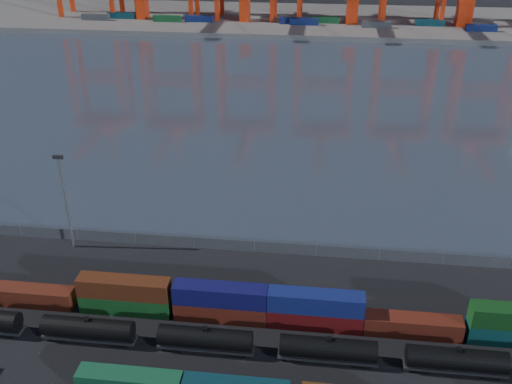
# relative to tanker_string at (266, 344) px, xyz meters

# --- Properties ---
(ground) EXTENTS (700.00, 700.00, 0.00)m
(ground) POSITION_rel_tanker_string_xyz_m (-4.25, -4.86, -1.92)
(ground) COLOR black
(ground) RESTS_ON ground
(harbor_water) EXTENTS (700.00, 700.00, 0.00)m
(harbor_water) POSITION_rel_tanker_string_xyz_m (-4.25, 100.14, -1.91)
(harbor_water) COLOR #303946
(harbor_water) RESTS_ON ground
(far_quay) EXTENTS (700.00, 70.00, 2.00)m
(far_quay) POSITION_rel_tanker_string_xyz_m (-4.25, 205.14, -0.92)
(far_quay) COLOR #514F4C
(far_quay) RESTS_ON ground
(container_row_north) EXTENTS (142.50, 2.60, 5.54)m
(container_row_north) POSITION_rel_tanker_string_xyz_m (3.97, 6.31, 0.39)
(container_row_north) COLOR navy
(container_row_north) RESTS_ON ground
(tanker_string) EXTENTS (120.96, 2.68, 3.83)m
(tanker_string) POSITION_rel_tanker_string_xyz_m (0.00, 0.00, 0.00)
(tanker_string) COLOR black
(tanker_string) RESTS_ON ground
(waterfront_fence) EXTENTS (160.12, 0.12, 2.20)m
(waterfront_fence) POSITION_rel_tanker_string_xyz_m (-4.25, 23.14, -0.92)
(waterfront_fence) COLOR #595B5E
(waterfront_fence) RESTS_ON ground
(yard_light_mast) EXTENTS (1.60, 0.40, 16.60)m
(yard_light_mast) POSITION_rel_tanker_string_xyz_m (-34.25, 21.14, 7.38)
(yard_light_mast) COLOR slate
(yard_light_mast) RESTS_ON ground
(quay_containers) EXTENTS (172.58, 10.99, 2.60)m
(quay_containers) POSITION_rel_tanker_string_xyz_m (-15.24, 190.61, 1.38)
(quay_containers) COLOR navy
(quay_containers) RESTS_ON far_quay
(straddle_carriers) EXTENTS (140.00, 7.00, 11.10)m
(straddle_carriers) POSITION_rel_tanker_string_xyz_m (-6.75, 195.14, 5.90)
(straddle_carriers) COLOR red
(straddle_carriers) RESTS_ON far_quay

